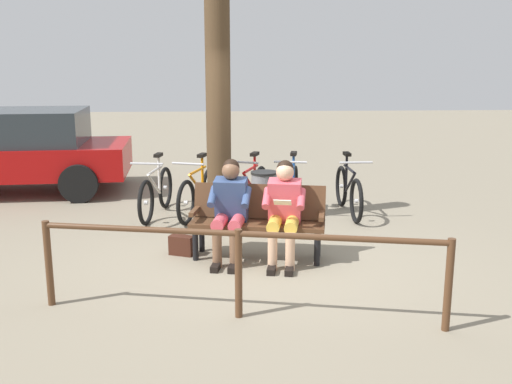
{
  "coord_description": "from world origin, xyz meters",
  "views": [
    {
      "loc": [
        0.46,
        6.69,
        2.37
      ],
      "look_at": [
        0.08,
        -0.41,
        0.75
      ],
      "focal_mm": 41.69,
      "sensor_mm": 36.0,
      "label": 1
    }
  ],
  "objects_px": {
    "bicycle_orange": "(251,191)",
    "litter_bin": "(264,201)",
    "bicycle_black": "(292,191)",
    "person_reading": "(284,207)",
    "bicycle_blue": "(156,193)",
    "person_companion": "(230,205)",
    "bench": "(258,216)",
    "tree_trunk": "(218,97)",
    "parked_car": "(10,149)",
    "handbag": "(182,245)",
    "bicycle_green": "(199,193)",
    "bicycle_red": "(348,191)"
  },
  "relations": [
    {
      "from": "bicycle_orange",
      "to": "litter_bin",
      "type": "bearing_deg",
      "value": 29.71
    },
    {
      "from": "bicycle_black",
      "to": "person_reading",
      "type": "bearing_deg",
      "value": 2.19
    },
    {
      "from": "bicycle_blue",
      "to": "bicycle_black",
      "type": "bearing_deg",
      "value": 101.01
    },
    {
      "from": "person_reading",
      "to": "bicycle_blue",
      "type": "relative_size",
      "value": 0.72
    },
    {
      "from": "bicycle_black",
      "to": "person_companion",
      "type": "bearing_deg",
      "value": -13.91
    },
    {
      "from": "bench",
      "to": "tree_trunk",
      "type": "height_order",
      "value": "tree_trunk"
    },
    {
      "from": "person_reading",
      "to": "bicycle_black",
      "type": "relative_size",
      "value": 0.72
    },
    {
      "from": "bicycle_orange",
      "to": "parked_car",
      "type": "relative_size",
      "value": 0.37
    },
    {
      "from": "bench",
      "to": "person_companion",
      "type": "relative_size",
      "value": 1.38
    },
    {
      "from": "person_reading",
      "to": "handbag",
      "type": "height_order",
      "value": "person_reading"
    },
    {
      "from": "handbag",
      "to": "bicycle_orange",
      "type": "bearing_deg",
      "value": -116.21
    },
    {
      "from": "handbag",
      "to": "bicycle_green",
      "type": "xyz_separation_m",
      "value": [
        -0.14,
        -1.82,
        0.24
      ]
    },
    {
      "from": "bench",
      "to": "bicycle_red",
      "type": "bearing_deg",
      "value": -117.5
    },
    {
      "from": "handbag",
      "to": "bicycle_black",
      "type": "relative_size",
      "value": 0.18
    },
    {
      "from": "bicycle_orange",
      "to": "parked_car",
      "type": "height_order",
      "value": "parked_car"
    },
    {
      "from": "bicycle_red",
      "to": "bicycle_blue",
      "type": "bearing_deg",
      "value": -92.34
    },
    {
      "from": "bicycle_blue",
      "to": "bicycle_green",
      "type": "bearing_deg",
      "value": 95.85
    },
    {
      "from": "litter_bin",
      "to": "bench",
      "type": "bearing_deg",
      "value": 82.67
    },
    {
      "from": "person_companion",
      "to": "person_reading",
      "type": "bearing_deg",
      "value": 179.95
    },
    {
      "from": "tree_trunk",
      "to": "litter_bin",
      "type": "bearing_deg",
      "value": 157.26
    },
    {
      "from": "handbag",
      "to": "tree_trunk",
      "type": "xyz_separation_m",
      "value": [
        -0.46,
        -1.3,
        1.72
      ]
    },
    {
      "from": "person_reading",
      "to": "tree_trunk",
      "type": "xyz_separation_m",
      "value": [
        0.76,
        -1.61,
        1.17
      ]
    },
    {
      "from": "bicycle_red",
      "to": "bicycle_black",
      "type": "xyz_separation_m",
      "value": [
        0.86,
        -0.08,
        0.0
      ]
    },
    {
      "from": "handbag",
      "to": "bicycle_blue",
      "type": "distance_m",
      "value": 1.95
    },
    {
      "from": "person_companion",
      "to": "bicycle_blue",
      "type": "distance_m",
      "value": 2.36
    },
    {
      "from": "litter_bin",
      "to": "bicycle_black",
      "type": "xyz_separation_m",
      "value": [
        -0.49,
        -0.85,
        -0.06
      ]
    },
    {
      "from": "bench",
      "to": "bicycle_green",
      "type": "xyz_separation_m",
      "value": [
        0.8,
        -1.91,
        -0.15
      ]
    },
    {
      "from": "person_companion",
      "to": "bicycle_orange",
      "type": "relative_size",
      "value": 0.75
    },
    {
      "from": "parked_car",
      "to": "bicycle_black",
      "type": "bearing_deg",
      "value": 156.36
    },
    {
      "from": "person_reading",
      "to": "litter_bin",
      "type": "relative_size",
      "value": 1.45
    },
    {
      "from": "tree_trunk",
      "to": "bicycle_red",
      "type": "xyz_separation_m",
      "value": [
        -1.97,
        -0.51,
        -1.48
      ]
    },
    {
      "from": "bench",
      "to": "bicycle_red",
      "type": "distance_m",
      "value": 2.43
    },
    {
      "from": "bicycle_blue",
      "to": "parked_car",
      "type": "relative_size",
      "value": 0.39
    },
    {
      "from": "bicycle_blue",
      "to": "parked_car",
      "type": "xyz_separation_m",
      "value": [
        2.74,
        -1.77,
        0.41
      ]
    },
    {
      "from": "person_reading",
      "to": "tree_trunk",
      "type": "relative_size",
      "value": 0.33
    },
    {
      "from": "tree_trunk",
      "to": "bench",
      "type": "bearing_deg",
      "value": 108.84
    },
    {
      "from": "bicycle_black",
      "to": "bicycle_orange",
      "type": "height_order",
      "value": "same"
    },
    {
      "from": "person_reading",
      "to": "person_companion",
      "type": "height_order",
      "value": "same"
    },
    {
      "from": "person_companion",
      "to": "handbag",
      "type": "height_order",
      "value": "person_companion"
    },
    {
      "from": "handbag",
      "to": "bicycle_blue",
      "type": "height_order",
      "value": "bicycle_blue"
    },
    {
      "from": "handbag",
      "to": "bicycle_black",
      "type": "xyz_separation_m",
      "value": [
        -1.57,
        -1.89,
        0.24
      ]
    },
    {
      "from": "bench",
      "to": "tree_trunk",
      "type": "bearing_deg",
      "value": -60.51
    },
    {
      "from": "litter_bin",
      "to": "bicycle_red",
      "type": "distance_m",
      "value": 1.56
    },
    {
      "from": "handbag",
      "to": "bicycle_orange",
      "type": "relative_size",
      "value": 0.19
    },
    {
      "from": "bicycle_black",
      "to": "handbag",
      "type": "bearing_deg",
      "value": -28.46
    },
    {
      "from": "bicycle_black",
      "to": "parked_car",
      "type": "distance_m",
      "value": 5.14
    },
    {
      "from": "bicycle_black",
      "to": "litter_bin",
      "type": "bearing_deg",
      "value": -18.74
    },
    {
      "from": "bicycle_red",
      "to": "bicycle_black",
      "type": "relative_size",
      "value": 1.01
    },
    {
      "from": "handbag",
      "to": "bicycle_blue",
      "type": "relative_size",
      "value": 0.18
    },
    {
      "from": "litter_bin",
      "to": "bicycle_blue",
      "type": "bearing_deg",
      "value": -27.55
    }
  ]
}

